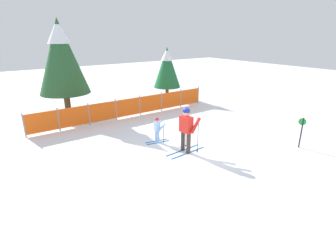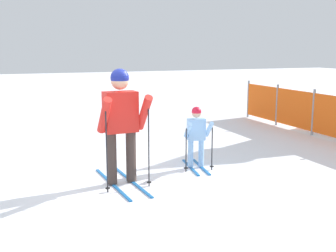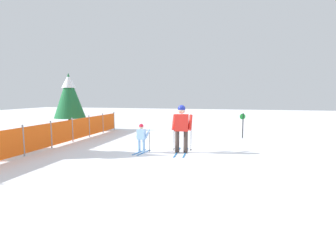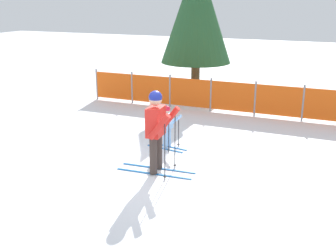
{
  "view_description": "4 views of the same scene",
  "coord_description": "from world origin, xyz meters",
  "px_view_note": "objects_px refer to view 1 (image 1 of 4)",
  "views": [
    {
      "loc": [
        -5.96,
        -6.84,
        4.32
      ],
      "look_at": [
        -0.51,
        0.74,
        1.0
      ],
      "focal_mm": 28.0,
      "sensor_mm": 36.0,
      "label": 1
    },
    {
      "loc": [
        6.06,
        -1.4,
        2.07
      ],
      "look_at": [
        -0.6,
        1.22,
        0.74
      ],
      "focal_mm": 45.0,
      "sensor_mm": 36.0,
      "label": 2
    },
    {
      "loc": [
        -9.44,
        -1.56,
        2.14
      ],
      "look_at": [
        0.08,
        0.77,
        0.97
      ],
      "focal_mm": 28.0,
      "sensor_mm": 36.0,
      "label": 3
    },
    {
      "loc": [
        3.44,
        -7.36,
        3.59
      ],
      "look_at": [
        -0.12,
        1.06,
        0.78
      ],
      "focal_mm": 45.0,
      "sensor_mm": 36.0,
      "label": 4
    }
  ],
  "objects_px": {
    "skier_adult": "(186,126)",
    "trail_marker": "(302,129)",
    "safety_fence": "(128,107)",
    "conifer_near": "(61,55)",
    "skier_child": "(157,128)",
    "conifer_far": "(167,67)"
  },
  "relations": [
    {
      "from": "trail_marker",
      "to": "skier_child",
      "type": "bearing_deg",
      "value": 138.82
    },
    {
      "from": "safety_fence",
      "to": "trail_marker",
      "type": "xyz_separation_m",
      "value": [
        3.66,
        -7.56,
        0.22
      ]
    },
    {
      "from": "safety_fence",
      "to": "conifer_near",
      "type": "bearing_deg",
      "value": 127.2
    },
    {
      "from": "conifer_far",
      "to": "conifer_near",
      "type": "relative_size",
      "value": 0.67
    },
    {
      "from": "skier_child",
      "to": "skier_adult",
      "type": "bearing_deg",
      "value": -66.75
    },
    {
      "from": "skier_child",
      "to": "trail_marker",
      "type": "xyz_separation_m",
      "value": [
        4.29,
        -3.75,
        0.14
      ]
    },
    {
      "from": "conifer_far",
      "to": "skier_child",
      "type": "bearing_deg",
      "value": -128.31
    },
    {
      "from": "skier_child",
      "to": "conifer_far",
      "type": "distance_m",
      "value": 8.35
    },
    {
      "from": "skier_adult",
      "to": "skier_child",
      "type": "xyz_separation_m",
      "value": [
        -0.36,
        1.43,
        -0.43
      ]
    },
    {
      "from": "conifer_far",
      "to": "conifer_near",
      "type": "distance_m",
      "value": 6.89
    },
    {
      "from": "skier_child",
      "to": "conifer_near",
      "type": "xyz_separation_m",
      "value": [
        -1.7,
        6.88,
        2.54
      ]
    },
    {
      "from": "safety_fence",
      "to": "conifer_far",
      "type": "xyz_separation_m",
      "value": [
        4.46,
        2.64,
        1.58
      ]
    },
    {
      "from": "conifer_far",
      "to": "trail_marker",
      "type": "distance_m",
      "value": 10.32
    },
    {
      "from": "conifer_near",
      "to": "trail_marker",
      "type": "distance_m",
      "value": 12.44
    },
    {
      "from": "skier_adult",
      "to": "trail_marker",
      "type": "height_order",
      "value": "skier_adult"
    },
    {
      "from": "safety_fence",
      "to": "conifer_near",
      "type": "xyz_separation_m",
      "value": [
        -2.33,
        3.08,
        2.61
      ]
    },
    {
      "from": "skier_adult",
      "to": "conifer_near",
      "type": "relative_size",
      "value": 0.35
    },
    {
      "from": "conifer_far",
      "to": "conifer_near",
      "type": "xyz_separation_m",
      "value": [
        -6.8,
        0.43,
        1.03
      ]
    },
    {
      "from": "skier_adult",
      "to": "safety_fence",
      "type": "bearing_deg",
      "value": 83.28
    },
    {
      "from": "skier_adult",
      "to": "trail_marker",
      "type": "distance_m",
      "value": 4.57
    },
    {
      "from": "safety_fence",
      "to": "skier_adult",
      "type": "bearing_deg",
      "value": -92.95
    },
    {
      "from": "conifer_near",
      "to": "skier_child",
      "type": "bearing_deg",
      "value": -76.09
    }
  ]
}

